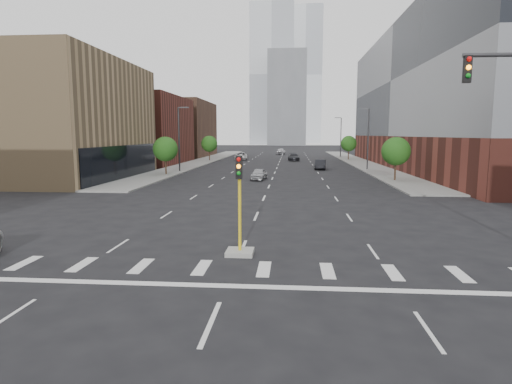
# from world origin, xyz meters

# --- Properties ---
(ground) EXTENTS (400.00, 400.00, 0.00)m
(ground) POSITION_xyz_m (0.00, 0.00, 0.00)
(ground) COLOR black
(ground) RESTS_ON ground
(sidewalk_left_far) EXTENTS (5.00, 92.00, 0.15)m
(sidewalk_left_far) POSITION_xyz_m (-15.00, 74.00, 0.07)
(sidewalk_left_far) COLOR gray
(sidewalk_left_far) RESTS_ON ground
(sidewalk_right_far) EXTENTS (5.00, 92.00, 0.15)m
(sidewalk_right_far) POSITION_xyz_m (15.00, 74.00, 0.07)
(sidewalk_right_far) COLOR gray
(sidewalk_right_far) RESTS_ON ground
(building_left_mid) EXTENTS (20.00, 24.00, 14.00)m
(building_left_mid) POSITION_xyz_m (-27.50, 40.00, 7.00)
(building_left_mid) COLOR tan
(building_left_mid) RESTS_ON ground
(building_left_far_a) EXTENTS (20.00, 22.00, 12.00)m
(building_left_far_a) POSITION_xyz_m (-27.50, 66.00, 6.00)
(building_left_far_a) COLOR brown
(building_left_far_a) RESTS_ON ground
(building_left_far_b) EXTENTS (20.00, 24.00, 13.00)m
(building_left_far_b) POSITION_xyz_m (-27.50, 92.00, 6.50)
(building_left_far_b) COLOR brown
(building_left_far_b) RESTS_ON ground
(building_right_main) EXTENTS (24.00, 70.00, 22.00)m
(building_right_main) POSITION_xyz_m (29.50, 60.00, 11.00)
(building_right_main) COLOR brown
(building_right_main) RESTS_ON ground
(tower_left) EXTENTS (22.00, 22.00, 70.00)m
(tower_left) POSITION_xyz_m (-8.00, 220.00, 35.00)
(tower_left) COLOR #B2B7BC
(tower_left) RESTS_ON ground
(tower_right) EXTENTS (20.00, 20.00, 80.00)m
(tower_right) POSITION_xyz_m (10.00, 260.00, 40.00)
(tower_right) COLOR #B2B7BC
(tower_right) RESTS_ON ground
(tower_mid) EXTENTS (18.00, 18.00, 44.00)m
(tower_mid) POSITION_xyz_m (0.00, 200.00, 22.00)
(tower_mid) COLOR slate
(tower_mid) RESTS_ON ground
(median_traffic_signal) EXTENTS (1.20, 1.20, 4.40)m
(median_traffic_signal) POSITION_xyz_m (0.00, 8.97, 0.97)
(median_traffic_signal) COLOR #999993
(median_traffic_signal) RESTS_ON ground
(streetlight_right_a) EXTENTS (1.60, 0.22, 9.07)m
(streetlight_right_a) POSITION_xyz_m (13.41, 55.00, 5.01)
(streetlight_right_a) COLOR #2D2D30
(streetlight_right_a) RESTS_ON ground
(streetlight_right_b) EXTENTS (1.60, 0.22, 9.07)m
(streetlight_right_b) POSITION_xyz_m (13.41, 90.00, 5.01)
(streetlight_right_b) COLOR #2D2D30
(streetlight_right_b) RESTS_ON ground
(streetlight_left) EXTENTS (1.60, 0.22, 9.07)m
(streetlight_left) POSITION_xyz_m (-13.41, 50.00, 5.01)
(streetlight_left) COLOR #2D2D30
(streetlight_left) RESTS_ON ground
(tree_left_near) EXTENTS (3.20, 3.20, 4.85)m
(tree_left_near) POSITION_xyz_m (-14.00, 45.00, 3.39)
(tree_left_near) COLOR #382619
(tree_left_near) RESTS_ON ground
(tree_left_far) EXTENTS (3.20, 3.20, 4.85)m
(tree_left_far) POSITION_xyz_m (-14.00, 75.00, 3.39)
(tree_left_far) COLOR #382619
(tree_left_far) RESTS_ON ground
(tree_right_near) EXTENTS (3.20, 3.20, 4.85)m
(tree_right_near) POSITION_xyz_m (14.00, 40.00, 3.39)
(tree_right_near) COLOR #382619
(tree_right_near) RESTS_ON ground
(tree_right_far) EXTENTS (3.20, 3.20, 4.85)m
(tree_right_far) POSITION_xyz_m (14.00, 80.00, 3.39)
(tree_right_far) COLOR #382619
(tree_right_far) RESTS_ON ground
(car_near_left) EXTENTS (1.96, 4.08, 1.35)m
(car_near_left) POSITION_xyz_m (-1.50, 40.35, 0.67)
(car_near_left) COLOR #A4A4A8
(car_near_left) RESTS_ON ground
(car_mid_right) EXTENTS (2.03, 4.70, 1.50)m
(car_mid_right) POSITION_xyz_m (6.70, 55.98, 0.75)
(car_mid_right) COLOR black
(car_mid_right) RESTS_ON ground
(car_far_left) EXTENTS (3.24, 5.90, 1.57)m
(car_far_left) POSITION_xyz_m (-8.14, 78.83, 0.78)
(car_far_left) COLOR silver
(car_far_left) RESTS_ON ground
(car_deep_right) EXTENTS (2.45, 5.20, 1.47)m
(car_deep_right) POSITION_xyz_m (2.75, 77.00, 0.73)
(car_deep_right) COLOR black
(car_deep_right) RESTS_ON ground
(car_distant) EXTENTS (2.48, 5.06, 1.66)m
(car_distant) POSITION_xyz_m (-0.46, 103.65, 0.83)
(car_distant) COLOR silver
(car_distant) RESTS_ON ground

